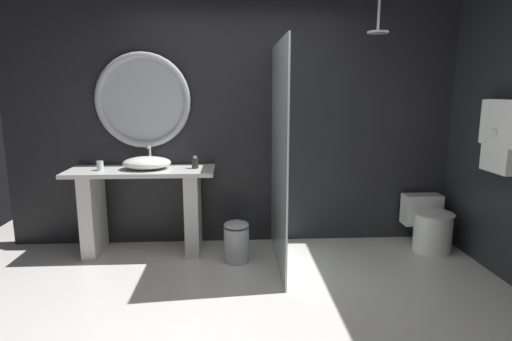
% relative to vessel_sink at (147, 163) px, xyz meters
% --- Properties ---
extents(ground_plane, '(5.76, 5.76, 0.00)m').
position_rel_vessel_sink_xyz_m(ground_plane, '(0.90, -1.56, -0.93)').
color(ground_plane, silver).
extents(back_wall_panel, '(4.80, 0.10, 2.60)m').
position_rel_vessel_sink_xyz_m(back_wall_panel, '(0.90, 0.34, 0.37)').
color(back_wall_panel, '#232326').
rests_on(back_wall_panel, ground_plane).
extents(vanity_counter, '(1.43, 0.54, 0.87)m').
position_rel_vessel_sink_xyz_m(vanity_counter, '(-0.06, -0.00, -0.41)').
color(vanity_counter, silver).
rests_on(vanity_counter, ground_plane).
extents(vessel_sink, '(0.47, 0.39, 0.21)m').
position_rel_vessel_sink_xyz_m(vessel_sink, '(0.00, 0.00, 0.00)').
color(vessel_sink, white).
rests_on(vessel_sink, vanity_counter).
extents(tumbler_cup, '(0.06, 0.06, 0.09)m').
position_rel_vessel_sink_xyz_m(tumbler_cup, '(-0.44, -0.04, -0.02)').
color(tumbler_cup, silver).
rests_on(tumbler_cup, vanity_counter).
extents(soap_dispenser, '(0.06, 0.06, 0.12)m').
position_rel_vessel_sink_xyz_m(soap_dispenser, '(0.47, 0.01, -0.01)').
color(soap_dispenser, '#282D28').
rests_on(soap_dispenser, vanity_counter).
extents(round_wall_mirror, '(0.97, 0.07, 0.97)m').
position_rel_vessel_sink_xyz_m(round_wall_mirror, '(-0.06, 0.25, 0.60)').
color(round_wall_mirror, '#B7B7BC').
extents(shower_glass_panel, '(0.02, 1.26, 2.06)m').
position_rel_vessel_sink_xyz_m(shower_glass_panel, '(1.27, -0.34, 0.10)').
color(shower_glass_panel, silver).
rests_on(shower_glass_panel, ground_plane).
extents(rain_shower_head, '(0.20, 0.20, 0.34)m').
position_rel_vessel_sink_xyz_m(rain_shower_head, '(2.22, -0.09, 1.27)').
color(rain_shower_head, '#B7B7BC').
extents(hanging_bathrobe, '(0.20, 0.55, 0.68)m').
position_rel_vessel_sink_xyz_m(hanging_bathrobe, '(3.11, -0.75, 0.36)').
color(hanging_bathrobe, '#B7B7BC').
extents(toilet, '(0.40, 0.59, 0.53)m').
position_rel_vessel_sink_xyz_m(toilet, '(2.89, -0.06, -0.67)').
color(toilet, white).
rests_on(toilet, ground_plane).
extents(waste_bin, '(0.24, 0.24, 0.41)m').
position_rel_vessel_sink_xyz_m(waste_bin, '(0.88, -0.29, -0.72)').
color(waste_bin, '#B7B7BC').
rests_on(waste_bin, ground_plane).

